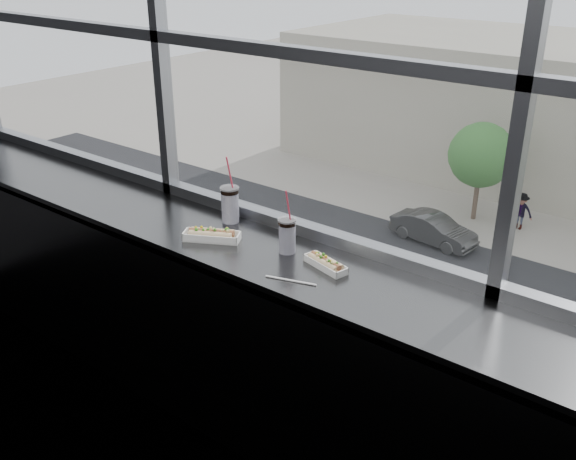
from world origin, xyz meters
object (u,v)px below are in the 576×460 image
Objects in this scene: hotdog_tray_right at (326,263)px; loose_straw at (291,280)px; tree_left at (481,155)px; hotdog_tray_left at (212,235)px; car_near_a at (239,251)px; wrapper at (220,237)px; car_near_b at (364,296)px; pedestrian_a at (521,207)px; car_far_a at (434,225)px; soda_cup_left at (230,203)px; soda_cup_right at (287,234)px.

hotdog_tray_right is 0.21m from loose_straw.
loose_straw is 0.05× the size of tree_left.
hotdog_tray_left is 24.76m from car_near_a.
car_near_b is at bearing 117.95° from wrapper.
car_far_a is at bearing -122.65° from pedestrian_a.
wrapper is at bearing -76.23° from pedestrian_a.
car_near_b is at bearing 89.63° from hotdog_tray_left.
car_near_b is at bearing 117.93° from soda_cup_left.
hotdog_tray_left is 31.35m from pedestrian_a.
soda_cup_left is 0.06× the size of car_near_a.
pedestrian_a is (-7.58, 28.43, -10.93)m from hotdog_tray_right.
soda_cup_left is 0.16× the size of pedestrian_a.
hotdog_tray_right reaches higher than tree_left.
tree_left is (-9.19, 28.12, -8.69)m from soda_cup_left.
tree_left is (-9.84, 28.44, -8.58)m from loose_straw.
car_near_b is 12.26m from tree_left.
soda_cup_right is at bearing -143.61° from car_near_a.
loose_straw reaches higher than pedestrian_a.
tree_left is at bearing 91.58° from loose_straw.
car_far_a is at bearing 83.42° from hotdog_tray_left.
hotdog_tray_left reaches higher than car_near_b.
soda_cup_right is at bearing -9.60° from hotdog_tray_left.
pedestrian_a is at bearing 103.65° from soda_cup_left.
car_near_a is (-15.53, 16.44, -11.02)m from loose_straw.
car_near_b is 6.33m from car_near_a.
pedestrian_a reaches higher than car_near_a.
soda_cup_left is (-0.08, 0.23, 0.08)m from hotdog_tray_left.
hotdog_tray_left is 0.05× the size of car_near_b.
loose_straw is at bearing -48.83° from soda_cup_right.
hotdog_tray_right is 0.60m from wrapper.
car_far_a is 9.60m from car_near_a.
hotdog_tray_left is 28.46m from car_far_a.
wrapper is at bearing -158.08° from hotdog_tray_right.
soda_cup_right reaches higher than hotdog_tray_right.
car_near_b is 2.71× the size of pedestrian_a.
soda_cup_right reaches higher than car_near_b.
hotdog_tray_right is 1.03× the size of loose_straw.
wrapper is (-0.55, 0.12, 0.01)m from loose_straw.
pedestrian_a is (2.69, 4.19, 0.20)m from car_far_a.
tree_left reaches higher than car_far_a.
loose_straw is 0.04× the size of car_near_b.
soda_cup_left is 0.07× the size of tree_left.
wrapper is 31.02m from tree_left.
soda_cup_left is 21.36m from car_near_b.
soda_cup_left is 0.07× the size of car_far_a.
pedestrian_a reaches higher than car_near_b.
pedestrian_a reaches higher than car_far_a.
soda_cup_left is at bearing -71.90° from tree_left.
car_far_a is (-9.56, 24.12, -11.22)m from soda_cup_left.
hotdog_tray_right is at bearing 59.42° from loose_straw.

